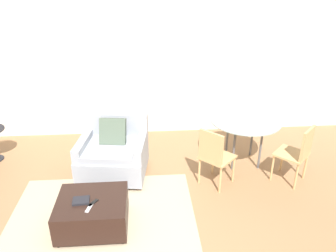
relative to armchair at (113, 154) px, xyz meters
name	(u,v)px	position (x,y,z in m)	size (l,w,h in m)	color
wall_back	(138,63)	(0.40, 1.48, 1.03)	(12.00, 0.06, 2.75)	beige
area_rug	(103,211)	(-0.09, -0.91, -0.35)	(2.36, 1.58, 0.01)	tan
armchair	(113,154)	(0.00, 0.00, 0.00)	(1.09, 1.01, 0.89)	#999EA8
ottoman	(93,212)	(-0.17, -1.18, -0.13)	(0.83, 0.72, 0.40)	black
book_stack	(81,201)	(-0.29, -1.20, 0.07)	(0.21, 0.17, 0.03)	black
tv_remote_primary	(93,203)	(-0.14, -1.24, 0.06)	(0.12, 0.15, 0.01)	black
tv_remote_secondary	(89,208)	(-0.18, -1.34, 0.06)	(0.08, 0.16, 0.01)	#B7B7BC
dining_table	(245,125)	(2.07, 0.18, 0.32)	(1.09, 1.09, 0.75)	#8C9E99
dining_chair_near_left	(214,154)	(1.46, -0.43, 0.17)	(0.59, 0.59, 0.90)	tan
dining_chair_near_right	(298,151)	(2.68, -0.43, 0.17)	(0.59, 0.59, 0.90)	tan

